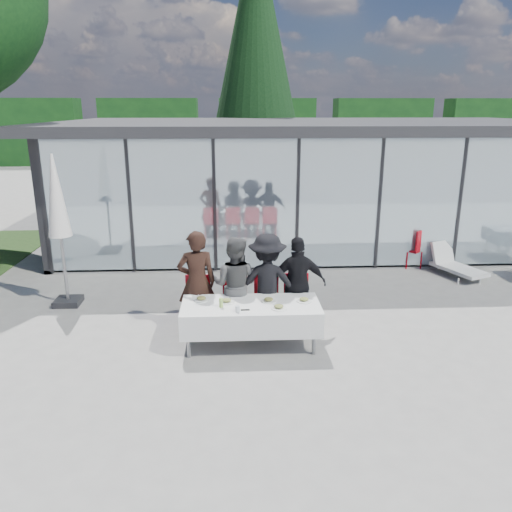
% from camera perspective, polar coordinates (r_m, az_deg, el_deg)
% --- Properties ---
extents(ground, '(90.00, 90.00, 0.00)m').
position_cam_1_polar(ground, '(8.41, 1.03, -10.41)').
color(ground, gray).
rests_on(ground, ground).
extents(pavilion, '(14.80, 8.80, 3.44)m').
position_cam_1_polar(pavilion, '(15.93, 6.38, 10.50)').
color(pavilion, gray).
rests_on(pavilion, ground).
extents(treeline, '(62.50, 2.00, 4.40)m').
position_cam_1_polar(treeline, '(35.54, -5.41, 13.97)').
color(treeline, black).
rests_on(treeline, ground).
extents(dining_table, '(2.26, 0.96, 0.75)m').
position_cam_1_polar(dining_table, '(8.24, -0.60, -6.88)').
color(dining_table, white).
rests_on(dining_table, ground).
extents(diner_a, '(0.75, 0.75, 1.84)m').
position_cam_1_polar(diner_a, '(8.70, -6.77, -2.99)').
color(diner_a, black).
rests_on(diner_a, ground).
extents(diner_chair_a, '(0.44, 0.44, 0.97)m').
position_cam_1_polar(diner_chair_a, '(8.94, -6.64, -5.04)').
color(diner_chair_a, '#B00B16').
rests_on(diner_chair_a, ground).
extents(diner_b, '(1.06, 1.06, 1.72)m').
position_cam_1_polar(diner_b, '(8.70, -2.43, -3.30)').
color(diner_b, '#525252').
rests_on(diner_b, ground).
extents(diner_chair_b, '(0.44, 0.44, 0.97)m').
position_cam_1_polar(diner_chair_b, '(8.92, -2.41, -4.99)').
color(diner_chair_b, '#B00B16').
rests_on(diner_chair_b, ground).
extents(diner_c, '(1.22, 1.22, 1.76)m').
position_cam_1_polar(diner_c, '(8.71, 1.30, -3.10)').
color(diner_c, black).
rests_on(diner_c, ground).
extents(diner_chair_c, '(0.44, 0.44, 0.97)m').
position_cam_1_polar(diner_chair_c, '(8.94, 1.23, -4.92)').
color(diner_chair_c, '#B00B16').
rests_on(diner_chair_c, ground).
extents(diner_d, '(1.03, 1.03, 1.70)m').
position_cam_1_polar(diner_d, '(8.78, 4.80, -3.23)').
color(diner_d, black).
rests_on(diner_d, ground).
extents(diner_chair_d, '(0.44, 0.44, 0.97)m').
position_cam_1_polar(diner_chair_d, '(9.00, 4.66, -4.84)').
color(diner_chair_d, '#B00B16').
rests_on(diner_chair_d, ground).
extents(plate_a, '(0.25, 0.25, 0.07)m').
position_cam_1_polar(plate_a, '(8.34, -6.27, -4.89)').
color(plate_a, white).
rests_on(plate_a, dining_table).
extents(plate_b, '(0.25, 0.25, 0.07)m').
position_cam_1_polar(plate_b, '(8.22, -3.37, -5.15)').
color(plate_b, white).
rests_on(plate_b, dining_table).
extents(plate_c, '(0.25, 0.25, 0.07)m').
position_cam_1_polar(plate_c, '(8.25, 1.45, -5.05)').
color(plate_c, white).
rests_on(plate_c, dining_table).
extents(plate_d, '(0.25, 0.25, 0.07)m').
position_cam_1_polar(plate_d, '(8.29, 5.50, -5.02)').
color(plate_d, white).
rests_on(plate_d, dining_table).
extents(plate_extra, '(0.25, 0.25, 0.07)m').
position_cam_1_polar(plate_extra, '(7.97, 2.62, -5.85)').
color(plate_extra, white).
rests_on(plate_extra, dining_table).
extents(juice_bottle, '(0.06, 0.06, 0.15)m').
position_cam_1_polar(juice_bottle, '(8.02, -4.01, -5.35)').
color(juice_bottle, '#99C753').
rests_on(juice_bottle, dining_table).
extents(drinking_glasses, '(0.07, 0.07, 0.10)m').
position_cam_1_polar(drinking_glasses, '(7.83, -2.13, -6.08)').
color(drinking_glasses, silver).
rests_on(drinking_glasses, dining_table).
extents(folded_eyeglasses, '(0.14, 0.03, 0.01)m').
position_cam_1_polar(folded_eyeglasses, '(7.91, -1.24, -6.18)').
color(folded_eyeglasses, black).
rests_on(folded_eyeglasses, dining_table).
extents(spare_chair_b, '(0.62, 0.62, 0.97)m').
position_cam_1_polar(spare_chair_b, '(12.85, 17.81, 1.02)').
color(spare_chair_b, '#B00B16').
rests_on(spare_chair_b, ground).
extents(market_umbrella, '(0.50, 0.50, 3.00)m').
position_cam_1_polar(market_umbrella, '(10.28, -21.75, 5.25)').
color(market_umbrella, black).
rests_on(market_umbrella, ground).
extents(lounger, '(1.07, 1.46, 0.72)m').
position_cam_1_polar(lounger, '(12.72, 21.68, -0.85)').
color(lounger, silver).
rests_on(lounger, ground).
extents(conifer_tree, '(4.00, 4.00, 10.50)m').
position_cam_1_polar(conifer_tree, '(20.61, -0.01, 22.68)').
color(conifer_tree, '#382316').
rests_on(conifer_tree, ground).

